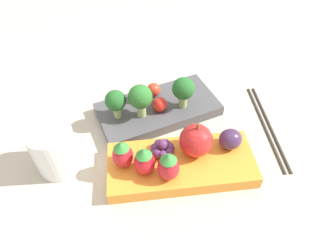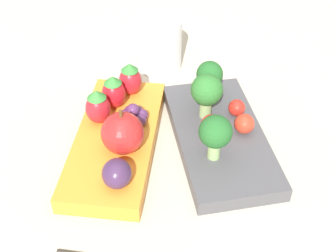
{
  "view_description": "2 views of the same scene",
  "coord_description": "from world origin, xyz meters",
  "px_view_note": "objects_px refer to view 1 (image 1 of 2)",
  "views": [
    {
      "loc": [
        -0.1,
        -0.32,
        0.4
      ],
      "look_at": [
        -0.0,
        0.0,
        0.03
      ],
      "focal_mm": 32.0,
      "sensor_mm": 36.0,
      "label": 1
    },
    {
      "loc": [
        0.44,
        -0.02,
        0.43
      ],
      "look_at": [
        -0.0,
        0.0,
        0.03
      ],
      "focal_mm": 50.0,
      "sensor_mm": 36.0,
      "label": 2
    }
  ],
  "objects_px": {
    "broccoli_floret_0": "(140,98)",
    "strawberry_0": "(168,166)",
    "broccoli_floret_2": "(183,90)",
    "chopsticks_pair": "(267,125)",
    "bento_box_savoury": "(159,109)",
    "bento_box_fruit": "(179,165)",
    "strawberry_2": "(122,154)",
    "drinking_cup": "(55,149)",
    "cherry_tomato_1": "(136,95)",
    "plum": "(230,139)",
    "cherry_tomato_0": "(152,90)",
    "grape_cluster": "(162,149)",
    "cherry_tomato_2": "(161,104)",
    "strawberry_1": "(144,161)",
    "broccoli_floret_1": "(116,101)",
    "apple": "(196,140)"
  },
  "relations": [
    {
      "from": "broccoli_floret_0",
      "to": "strawberry_0",
      "type": "height_order",
      "value": "broccoli_floret_0"
    },
    {
      "from": "broccoli_floret_2",
      "to": "chopsticks_pair",
      "type": "height_order",
      "value": "broccoli_floret_2"
    },
    {
      "from": "bento_box_savoury",
      "to": "broccoli_floret_0",
      "type": "height_order",
      "value": "broccoli_floret_0"
    },
    {
      "from": "bento_box_fruit",
      "to": "chopsticks_pair",
      "type": "relative_size",
      "value": 1.16
    },
    {
      "from": "strawberry_2",
      "to": "drinking_cup",
      "type": "relative_size",
      "value": 0.6
    },
    {
      "from": "cherry_tomato_1",
      "to": "strawberry_0",
      "type": "relative_size",
      "value": 0.46
    },
    {
      "from": "cherry_tomato_1",
      "to": "plum",
      "type": "relative_size",
      "value": 0.62
    },
    {
      "from": "cherry_tomato_0",
      "to": "bento_box_fruit",
      "type": "bearing_deg",
      "value": -90.14
    },
    {
      "from": "strawberry_0",
      "to": "grape_cluster",
      "type": "distance_m",
      "value": 0.05
    },
    {
      "from": "cherry_tomato_2",
      "to": "grape_cluster",
      "type": "height_order",
      "value": "grape_cluster"
    },
    {
      "from": "cherry_tomato_1",
      "to": "chopsticks_pair",
      "type": "xyz_separation_m",
      "value": [
        0.21,
        -0.12,
        -0.03
      ]
    },
    {
      "from": "plum",
      "to": "chopsticks_pair",
      "type": "distance_m",
      "value": 0.11
    },
    {
      "from": "strawberry_1",
      "to": "strawberry_2",
      "type": "bearing_deg",
      "value": 141.67
    },
    {
      "from": "broccoli_floret_1",
      "to": "grape_cluster",
      "type": "xyz_separation_m",
      "value": [
        0.05,
        -0.1,
        -0.02
      ]
    },
    {
      "from": "bento_box_fruit",
      "to": "strawberry_1",
      "type": "bearing_deg",
      "value": -177.81
    },
    {
      "from": "cherry_tomato_1",
      "to": "plum",
      "type": "bearing_deg",
      "value": -53.13
    },
    {
      "from": "cherry_tomato_1",
      "to": "cherry_tomato_2",
      "type": "xyz_separation_m",
      "value": [
        0.04,
        -0.04,
        0.0
      ]
    },
    {
      "from": "broccoli_floret_0",
      "to": "grape_cluster",
      "type": "bearing_deg",
      "value": -83.59
    },
    {
      "from": "strawberry_1",
      "to": "broccoli_floret_2",
      "type": "bearing_deg",
      "value": 50.37
    },
    {
      "from": "broccoli_floret_1",
      "to": "strawberry_0",
      "type": "height_order",
      "value": "broccoli_floret_1"
    },
    {
      "from": "cherry_tomato_2",
      "to": "strawberry_2",
      "type": "height_order",
      "value": "strawberry_2"
    },
    {
      "from": "drinking_cup",
      "to": "chopsticks_pair",
      "type": "height_order",
      "value": "drinking_cup"
    },
    {
      "from": "strawberry_0",
      "to": "drinking_cup",
      "type": "bearing_deg",
      "value": 151.02
    },
    {
      "from": "broccoli_floret_1",
      "to": "drinking_cup",
      "type": "bearing_deg",
      "value": -149.49
    },
    {
      "from": "broccoli_floret_0",
      "to": "strawberry_0",
      "type": "xyz_separation_m",
      "value": [
        0.01,
        -0.14,
        -0.01
      ]
    },
    {
      "from": "grape_cluster",
      "to": "chopsticks_pair",
      "type": "distance_m",
      "value": 0.21
    },
    {
      "from": "broccoli_floret_2",
      "to": "cherry_tomato_2",
      "type": "distance_m",
      "value": 0.05
    },
    {
      "from": "broccoli_floret_0",
      "to": "chopsticks_pair",
      "type": "bearing_deg",
      "value": -19.41
    },
    {
      "from": "broccoli_floret_0",
      "to": "cherry_tomato_0",
      "type": "relative_size",
      "value": 2.43
    },
    {
      "from": "bento_box_savoury",
      "to": "broccoli_floret_2",
      "type": "bearing_deg",
      "value": -19.12
    },
    {
      "from": "apple",
      "to": "strawberry_0",
      "type": "distance_m",
      "value": 0.06
    },
    {
      "from": "drinking_cup",
      "to": "cherry_tomato_0",
      "type": "bearing_deg",
      "value": 29.05
    },
    {
      "from": "bento_box_savoury",
      "to": "broccoli_floret_2",
      "type": "distance_m",
      "value": 0.07
    },
    {
      "from": "cherry_tomato_0",
      "to": "strawberry_0",
      "type": "bearing_deg",
      "value": -97.44
    },
    {
      "from": "bento_box_savoury",
      "to": "broccoli_floret_2",
      "type": "height_order",
      "value": "broccoli_floret_2"
    },
    {
      "from": "strawberry_2",
      "to": "cherry_tomato_2",
      "type": "bearing_deg",
      "value": 49.2
    },
    {
      "from": "bento_box_fruit",
      "to": "cherry_tomato_2",
      "type": "height_order",
      "value": "cherry_tomato_2"
    },
    {
      "from": "strawberry_1",
      "to": "plum",
      "type": "relative_size",
      "value": 1.32
    },
    {
      "from": "broccoli_floret_2",
      "to": "strawberry_0",
      "type": "relative_size",
      "value": 1.23
    },
    {
      "from": "strawberry_2",
      "to": "grape_cluster",
      "type": "distance_m",
      "value": 0.06
    },
    {
      "from": "bento_box_savoury",
      "to": "drinking_cup",
      "type": "relative_size",
      "value": 2.84
    },
    {
      "from": "broccoli_floret_1",
      "to": "strawberry_0",
      "type": "xyz_separation_m",
      "value": [
        0.05,
        -0.15,
        -0.01
      ]
    },
    {
      "from": "broccoli_floret_0",
      "to": "broccoli_floret_1",
      "type": "bearing_deg",
      "value": 167.67
    },
    {
      "from": "apple",
      "to": "chopsticks_pair",
      "type": "xyz_separation_m",
      "value": [
        0.15,
        0.03,
        -0.05
      ]
    },
    {
      "from": "cherry_tomato_1",
      "to": "drinking_cup",
      "type": "xyz_separation_m",
      "value": [
        -0.15,
        -0.1,
        0.01
      ]
    },
    {
      "from": "strawberry_2",
      "to": "grape_cluster",
      "type": "bearing_deg",
      "value": 3.34
    },
    {
      "from": "broccoli_floret_1",
      "to": "drinking_cup",
      "type": "height_order",
      "value": "drinking_cup"
    },
    {
      "from": "plum",
      "to": "cherry_tomato_2",
      "type": "bearing_deg",
      "value": 124.63
    },
    {
      "from": "broccoli_floret_2",
      "to": "strawberry_0",
      "type": "distance_m",
      "value": 0.16
    },
    {
      "from": "chopsticks_pair",
      "to": "broccoli_floret_1",
      "type": "bearing_deg",
      "value": 161.7
    }
  ]
}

